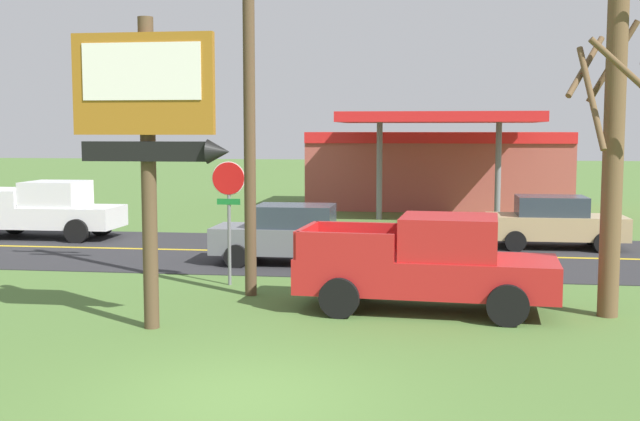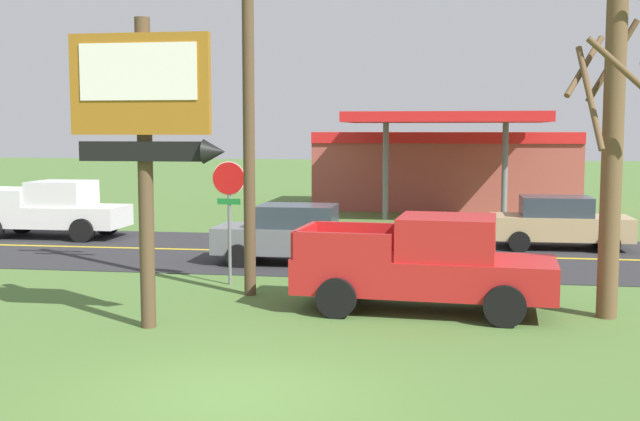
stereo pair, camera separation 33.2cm
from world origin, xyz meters
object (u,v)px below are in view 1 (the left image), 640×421
(motel_sign, at_px, (149,120))
(bare_tree, at_px, (614,130))
(utility_pole, at_px, (249,68))
(gas_station, at_px, (437,167))
(pickup_white_on_road, at_px, (46,210))
(car_grey_mid_lane, at_px, (291,234))
(car_tan_far_lane, at_px, (554,222))
(stop_sign, at_px, (229,201))
(pickup_red_parked_on_lawn, at_px, (429,264))

(motel_sign, bearing_deg, bare_tree, 14.83)
(utility_pole, distance_m, gas_station, 21.98)
(motel_sign, xyz_separation_m, pickup_white_on_road, (-7.91, 11.56, -2.89))
(pickup_white_on_road, bearing_deg, gas_station, 44.58)
(bare_tree, relative_size, car_grey_mid_lane, 1.69)
(gas_station, xyz_separation_m, car_tan_far_lane, (3.54, -13.08, -1.11))
(pickup_white_on_road, xyz_separation_m, car_grey_mid_lane, (9.19, -4.00, -0.13))
(bare_tree, bearing_deg, car_grey_mid_lane, 144.04)
(motel_sign, xyz_separation_m, car_tan_far_lane, (8.91, 11.56, -3.03))
(utility_pole, relative_size, car_grey_mid_lane, 2.24)
(car_tan_far_lane, bearing_deg, pickup_white_on_road, -180.00)
(utility_pole, xyz_separation_m, gas_station, (4.27, 21.34, -3.09))
(utility_pole, bearing_deg, stop_sign, 125.42)
(utility_pole, height_order, car_tan_far_lane, utility_pole)
(utility_pole, bearing_deg, car_tan_far_lane, 46.62)
(stop_sign, distance_m, car_grey_mid_lane, 3.53)
(stop_sign, height_order, utility_pole, utility_pole)
(utility_pole, xyz_separation_m, bare_tree, (7.47, -1.03, -1.34))
(bare_tree, height_order, car_grey_mid_lane, bare_tree)
(bare_tree, xyz_separation_m, car_grey_mid_lane, (-7.30, 5.29, -2.86))
(bare_tree, bearing_deg, utility_pole, 172.12)
(stop_sign, relative_size, utility_pole, 0.31)
(bare_tree, bearing_deg, car_tan_far_lane, 87.92)
(stop_sign, xyz_separation_m, pickup_white_on_road, (-8.25, 7.18, -1.06))
(pickup_red_parked_on_lawn, xyz_separation_m, car_tan_far_lane, (3.85, 9.29, -0.13))
(bare_tree, xyz_separation_m, pickup_red_parked_on_lawn, (-3.51, 0.01, -2.73))
(gas_station, relative_size, car_grey_mid_lane, 2.86)
(stop_sign, distance_m, gas_station, 20.88)
(gas_station, bearing_deg, motel_sign, -102.28)
(utility_pole, distance_m, pickup_red_parked_on_lawn, 5.77)
(utility_pole, distance_m, car_grey_mid_lane, 5.99)
(stop_sign, relative_size, car_grey_mid_lane, 0.70)
(gas_station, xyz_separation_m, pickup_red_parked_on_lawn, (-0.31, -22.37, -0.98))
(car_grey_mid_lane, bearing_deg, pickup_red_parked_on_lawn, -54.40)
(motel_sign, height_order, car_tan_far_lane, motel_sign)
(bare_tree, height_order, gas_station, bare_tree)
(utility_pole, relative_size, bare_tree, 1.33)
(bare_tree, xyz_separation_m, gas_station, (-3.20, 22.38, -1.75))
(stop_sign, relative_size, car_tan_far_lane, 0.70)
(motel_sign, bearing_deg, stop_sign, 85.64)
(utility_pole, height_order, pickup_white_on_road, utility_pole)
(motel_sign, xyz_separation_m, gas_station, (5.36, 24.65, -1.91))
(car_tan_far_lane, bearing_deg, bare_tree, -92.08)
(stop_sign, xyz_separation_m, utility_pole, (0.77, -1.08, 3.01))
(motel_sign, height_order, pickup_white_on_road, motel_sign)
(pickup_red_parked_on_lawn, bearing_deg, car_tan_far_lane, 67.50)
(stop_sign, distance_m, utility_pole, 3.29)
(stop_sign, height_order, pickup_red_parked_on_lawn, stop_sign)
(utility_pole, distance_m, car_tan_far_lane, 12.12)
(stop_sign, distance_m, pickup_white_on_road, 10.99)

